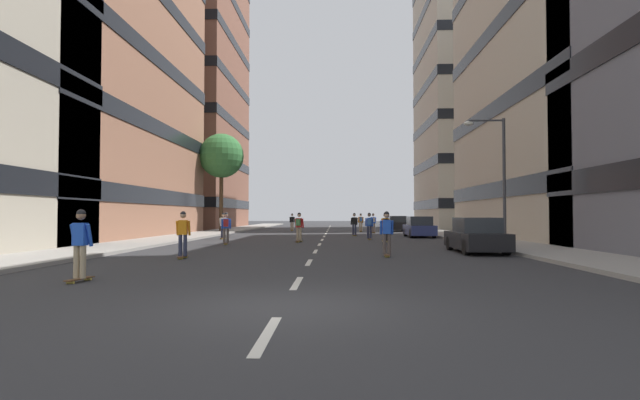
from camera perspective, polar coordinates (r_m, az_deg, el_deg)
The scene contains 25 objects.
ground_plane at distance 38.18m, azimuth 0.56°, elevation -4.22°, with size 176.97×176.97×0.00m, color #333335.
sidewalk_left at distance 43.25m, azimuth -12.66°, elevation -3.79°, with size 3.51×81.11×0.14m, color #9E9991.
sidewalk_right at distance 42.81m, azimuth 14.17°, elevation -3.80°, with size 3.51×81.11×0.14m, color #9E9991.
lane_markings at distance 39.18m, azimuth 0.60°, elevation -4.15°, with size 0.16×67.20×0.01m.
building_left_mid at distance 40.83m, azimuth -28.02°, elevation 17.10°, with size 13.79×24.02×29.21m.
building_left_far at distance 64.55m, azimuth -16.05°, elevation 12.56°, with size 13.79×18.88×34.87m.
building_right_mid at distance 38.93m, azimuth 29.56°, elevation 12.63°, with size 13.79×22.21×22.13m.
building_right_far at distance 63.81m, azimuth 18.36°, elevation 12.04°, with size 13.79×16.39×33.34m.
parked_car_near at distance 49.30m, azimuth 9.06°, elevation -2.83°, with size 1.82×4.40×1.52m.
parked_car_mid at distance 22.04m, azimuth 17.96°, elevation -4.12°, with size 1.82×4.40×1.52m.
parked_car_far at distance 36.20m, azimuth 11.63°, elevation -3.21°, with size 1.82×4.40×1.52m.
street_tree_near at distance 46.81m, azimuth -11.55°, elevation 5.09°, with size 4.19×4.19×9.18m.
streetlamp_right at distance 26.63m, azimuth 20.16°, elevation 3.73°, with size 2.13×0.30×6.50m.
skater_0 at distance 29.45m, azimuth 7.74°, elevation -2.96°, with size 0.57×0.92×1.78m.
skater_1 at distance 37.40m, azimuth 4.07°, elevation -2.76°, with size 0.56×0.92×1.78m.
skater_2 at distance 13.23m, azimuth -26.45°, elevation -4.43°, with size 0.56×0.92×1.78m.
skater_3 at distance 33.23m, azimuth -11.37°, elevation -2.80°, with size 0.55×0.91×1.78m.
skater_4 at distance 31.97m, azimuth 5.84°, elevation -2.87°, with size 0.53×0.90×1.78m.
skater_5 at distance 49.26m, azimuth -3.32°, elevation -2.51°, with size 0.54×0.91×1.78m.
skater_6 at distance 28.88m, azimuth -2.50°, elevation -3.00°, with size 0.57×0.92×1.78m.
skater_7 at distance 27.15m, azimuth -11.03°, elevation -3.05°, with size 0.56×0.92×1.78m.
skater_8 at distance 18.83m, azimuth -15.88°, elevation -3.69°, with size 0.54×0.91×1.78m.
skater_9 at distance 19.13m, azimuth 7.88°, elevation -3.71°, with size 0.54×0.91×1.78m.
skater_10 at distance 47.17m, azimuth 4.84°, elevation -2.51°, with size 0.54×0.91×1.78m.
skater_11 at distance 43.51m, azimuth 6.32°, elevation -2.57°, with size 0.56×0.92×1.78m.
Camera 1 is at (0.96, -8.64, 1.64)m, focal length 27.11 mm.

